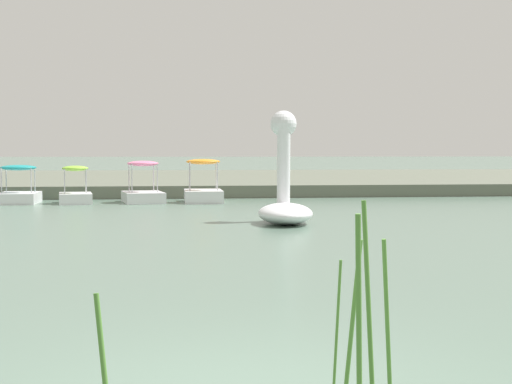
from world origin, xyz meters
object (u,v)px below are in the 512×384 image
at_px(pedal_boat_orange, 203,191).
at_px(pedal_boat_pink, 143,191).
at_px(pedal_boat_teal, 19,192).
at_px(pedal_boat_lime, 75,192).
at_px(swan_boat, 285,194).

xyz_separation_m(pedal_boat_orange, pedal_boat_pink, (-2.23, 0.16, 0.01)).
xyz_separation_m(pedal_boat_orange, pedal_boat_teal, (-6.73, 0.26, -0.02)).
bearing_deg(pedal_boat_lime, pedal_boat_pink, 6.07).
distance_m(pedal_boat_orange, pedal_boat_teal, 6.74).
bearing_deg(pedal_boat_orange, pedal_boat_lime, -178.77).
xyz_separation_m(swan_boat, pedal_boat_lime, (-6.24, 8.95, -0.37)).
bearing_deg(pedal_boat_orange, pedal_boat_pink, 175.91).
xyz_separation_m(pedal_boat_pink, pedal_boat_teal, (-4.50, 0.10, -0.03)).
relative_size(pedal_boat_pink, pedal_boat_lime, 1.20).
distance_m(pedal_boat_pink, pedal_boat_teal, 4.51).
bearing_deg(pedal_boat_teal, pedal_boat_lime, -9.80).
distance_m(pedal_boat_orange, pedal_boat_lime, 4.67).
height_order(pedal_boat_pink, pedal_boat_lime, pedal_boat_pink).
distance_m(swan_boat, pedal_boat_lime, 10.92).
height_order(swan_boat, pedal_boat_orange, swan_boat).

